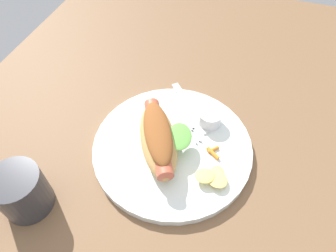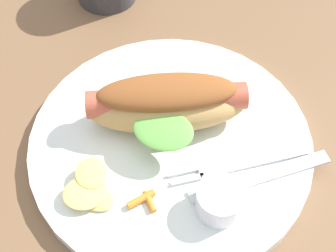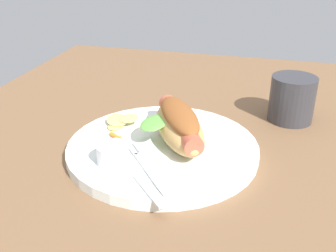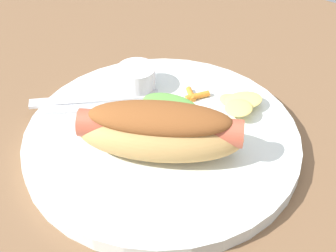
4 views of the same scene
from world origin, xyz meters
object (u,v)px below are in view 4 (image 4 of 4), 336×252
object	(u,v)px
hot_dog	(158,132)
knife	(94,99)
sauce_ramekin	(137,78)
chips_pile	(240,103)
fork	(105,108)
plate	(162,140)
carrot_garnish	(195,95)

from	to	relation	value
hot_dog	knife	bearing A→B (deg)	136.41
sauce_ramekin	chips_pile	distance (cm)	12.40
fork	chips_pile	xyz separation A→B (cm)	(12.37, 8.81, 0.56)
plate	chips_pile	world-z (taller)	chips_pile
fork	carrot_garnish	size ratio (longest dim) A/B	4.12
hot_dog	sauce_ramekin	xyz separation A→B (cm)	(-8.67, 7.79, -1.58)
fork	plate	bearing A→B (deg)	-37.19
hot_dog	knife	world-z (taller)	hot_dog
hot_dog	sauce_ramekin	size ratio (longest dim) A/B	3.92
carrot_garnish	fork	bearing A→B (deg)	-133.20
carrot_garnish	chips_pile	bearing A→B (deg)	12.66
plate	hot_dog	xyz separation A→B (cm)	(1.39, -2.55, 3.82)
knife	chips_pile	bearing A→B (deg)	-12.77
hot_dog	carrot_garnish	distance (cm)	10.62
hot_dog	fork	bearing A→B (deg)	136.77
hot_dog	knife	distance (cm)	12.01
plate	fork	xyz separation A→B (cm)	(-7.76, -0.11, 1.00)
sauce_ramekin	chips_pile	world-z (taller)	sauce_ramekin
sauce_ramekin	fork	distance (cm)	5.51
plate	chips_pile	size ratio (longest dim) A/B	4.26
hot_dog	chips_pile	xyz separation A→B (cm)	(3.22, 11.25, -2.25)
hot_dog	chips_pile	bearing A→B (deg)	45.75
sauce_ramekin	carrot_garnish	distance (cm)	7.16
hot_dog	carrot_garnish	size ratio (longest dim) A/B	5.92
hot_dog	carrot_garnish	bearing A→B (deg)	72.82
sauce_ramekin	knife	size ratio (longest dim) A/B	0.30
hot_dog	chips_pile	distance (cm)	11.92
chips_pile	knife	bearing A→B (deg)	-150.57
sauce_ramekin	knife	distance (cm)	5.52
sauce_ramekin	carrot_garnish	xyz separation A→B (cm)	(6.69, 2.29, -1.09)
plate	chips_pile	distance (cm)	9.97
carrot_garnish	knife	bearing A→B (deg)	-142.97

